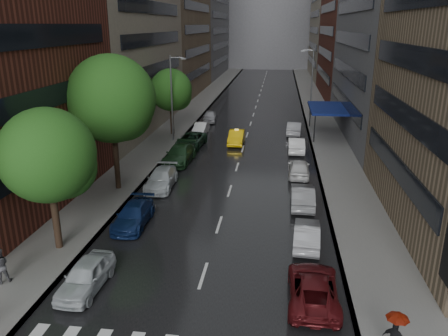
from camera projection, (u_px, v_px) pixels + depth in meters
The scene contains 17 objects.
ground at pixel (187, 327), 18.53m from camera, with size 220.00×220.00×0.00m, color gray.
road at pixel (255, 109), 65.63m from camera, with size 14.00×140.00×0.01m, color black.
sidewalk_left at pixel (196, 108), 66.68m from camera, with size 4.00×140.00×0.15m, color gray.
sidewalk_right at pixel (316, 110), 64.54m from camera, with size 4.00×140.00×0.15m, color gray.
buildings_left at pixel (168, 0), 70.68m from camera, with size 8.00×108.00×38.00m.
buildings_right at pixel (360, 4), 65.45m from camera, with size 8.05×109.10×36.00m.
building_far at pixel (270, 10), 124.67m from camera, with size 40.00×14.00×32.00m, color slate.
tree_near at pixel (47, 156), 23.16m from camera, with size 5.12×5.12×8.16m.
tree_mid at pixel (111, 99), 31.71m from camera, with size 6.45×6.45×10.28m.
tree_far at pixel (171, 90), 48.99m from camera, with size 4.75×4.75×7.56m.
taxi at pixel (237, 137), 46.59m from camera, with size 1.56×4.48×1.48m, color yellow.
parked_cars_left at pixel (177, 158), 39.40m from camera, with size 2.80×42.69×1.61m.
parked_cars_right at pixel (300, 180), 33.80m from camera, with size 2.36×37.27×1.50m.
ped_red_umbrella at pixel (396, 332), 16.22m from camera, with size 0.97×0.89×2.01m.
street_lamp_left at pixel (172, 97), 46.18m from camera, with size 1.74×0.22×9.00m.
street_lamp_right at pixel (311, 82), 58.48m from camera, with size 1.74×0.22×9.00m.
awning at pixel (327, 108), 49.46m from camera, with size 4.00×8.00×3.12m.
Camera 1 is at (3.49, -15.16, 12.22)m, focal length 35.00 mm.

